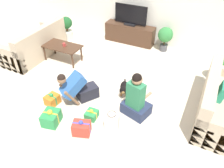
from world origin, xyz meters
The scene contains 19 objects.
ground_plane centered at (0.00, 0.00, 0.00)m, with size 16.00×16.00×0.00m, color beige.
wall_back centered at (0.00, 2.63, 1.30)m, with size 8.40×0.06×2.60m.
sofa_left centered at (-2.44, 0.42, 0.32)m, with size 0.83×1.87×0.87m.
sofa_right centered at (2.44, 0.14, 0.31)m, with size 0.83×1.87×0.87m.
coffee_table centered at (-1.59, 0.53, 0.41)m, with size 1.04×0.54×0.46m.
tv_console centered at (-0.39, 2.37, 0.28)m, with size 1.53×0.39×0.57m.
tv centered at (-0.39, 2.37, 0.84)m, with size 1.00×0.20×0.61m.
potted_plant_corner_left centered at (-2.29, 1.70, 0.38)m, with size 0.38×0.38×0.72m.
potted_plant_corner_right centered at (2.29, 1.43, 0.38)m, with size 0.39×0.39×0.67m.
potted_plant_back_right centered at (0.73, 2.32, 0.46)m, with size 0.43×0.43×0.72m.
person_kneeling centered at (-0.29, -0.68, 0.34)m, with size 0.69×0.83×0.79m.
person_sitting centered at (0.95, -0.52, 0.37)m, with size 0.61×0.57×1.00m.
dog centered at (0.51, -0.10, 0.22)m, with size 0.27×0.50×0.34m.
gift_box_a centered at (-0.74, -1.03, 0.11)m, with size 0.27×0.31×0.28m.
gift_box_b centered at (0.25, -1.43, 0.13)m, with size 0.38×0.33×0.32m.
gift_box_c centered at (-0.40, -1.47, 0.13)m, with size 0.36×0.40×0.34m.
gift_box_d centered at (0.22, -1.01, 0.08)m, with size 0.23×0.26×0.22m.
gift_bag_a centered at (0.70, -1.09, 0.19)m, with size 0.28×0.20×0.40m.
mug centered at (-1.50, 0.52, 0.50)m, with size 0.12×0.08×0.09m.
Camera 1 is at (1.93, -3.56, 3.19)m, focal length 35.00 mm.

